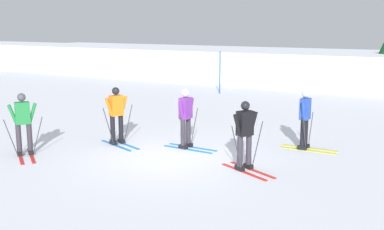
{
  "coord_description": "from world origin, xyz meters",
  "views": [
    {
      "loc": [
        6.52,
        -10.25,
        3.51
      ],
      "look_at": [
        -0.21,
        1.43,
        0.9
      ],
      "focal_mm": 43.89,
      "sensor_mm": 36.0,
      "label": 1
    }
  ],
  "objects_px": {
    "skier_purple": "(186,117)",
    "skier_orange": "(117,114)",
    "skier_green": "(23,122)",
    "skier_black": "(245,134)",
    "trail_marker_pole": "(220,73)",
    "skier_blue": "(305,118)"
  },
  "relations": [
    {
      "from": "skier_purple",
      "to": "skier_orange",
      "type": "bearing_deg",
      "value": -162.24
    },
    {
      "from": "skier_orange",
      "to": "skier_green",
      "type": "distance_m",
      "value": 2.62
    },
    {
      "from": "skier_purple",
      "to": "skier_green",
      "type": "bearing_deg",
      "value": -140.28
    },
    {
      "from": "skier_orange",
      "to": "skier_black",
      "type": "height_order",
      "value": "same"
    },
    {
      "from": "skier_orange",
      "to": "trail_marker_pole",
      "type": "relative_size",
      "value": 0.79
    },
    {
      "from": "skier_blue",
      "to": "skier_green",
      "type": "distance_m",
      "value": 7.78
    },
    {
      "from": "skier_blue",
      "to": "skier_purple",
      "type": "bearing_deg",
      "value": -151.99
    },
    {
      "from": "skier_orange",
      "to": "trail_marker_pole",
      "type": "xyz_separation_m",
      "value": [
        -2.02,
        10.82,
        0.17
      ]
    },
    {
      "from": "skier_orange",
      "to": "skier_purple",
      "type": "distance_m",
      "value": 2.1
    },
    {
      "from": "skier_black",
      "to": "trail_marker_pole",
      "type": "xyz_separation_m",
      "value": [
        -6.31,
        11.24,
        0.17
      ]
    },
    {
      "from": "skier_orange",
      "to": "trail_marker_pole",
      "type": "height_order",
      "value": "trail_marker_pole"
    },
    {
      "from": "skier_blue",
      "to": "trail_marker_pole",
      "type": "xyz_separation_m",
      "value": [
        -7.0,
        8.59,
        0.17
      ]
    },
    {
      "from": "skier_blue",
      "to": "skier_orange",
      "type": "xyz_separation_m",
      "value": [
        -4.98,
        -2.23,
        0.0
      ]
    },
    {
      "from": "skier_black",
      "to": "trail_marker_pole",
      "type": "distance_m",
      "value": 12.89
    },
    {
      "from": "skier_black",
      "to": "skier_blue",
      "type": "bearing_deg",
      "value": 75.43
    },
    {
      "from": "skier_blue",
      "to": "skier_black",
      "type": "bearing_deg",
      "value": -104.57
    },
    {
      "from": "skier_orange",
      "to": "skier_purple",
      "type": "relative_size",
      "value": 1.0
    },
    {
      "from": "skier_blue",
      "to": "skier_purple",
      "type": "relative_size",
      "value": 1.0
    },
    {
      "from": "skier_purple",
      "to": "trail_marker_pole",
      "type": "xyz_separation_m",
      "value": [
        -4.02,
        10.18,
        0.17
      ]
    },
    {
      "from": "skier_black",
      "to": "skier_purple",
      "type": "bearing_deg",
      "value": 155.11
    },
    {
      "from": "skier_blue",
      "to": "skier_orange",
      "type": "relative_size",
      "value": 1.0
    },
    {
      "from": "skier_purple",
      "to": "trail_marker_pole",
      "type": "bearing_deg",
      "value": 111.53
    }
  ]
}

